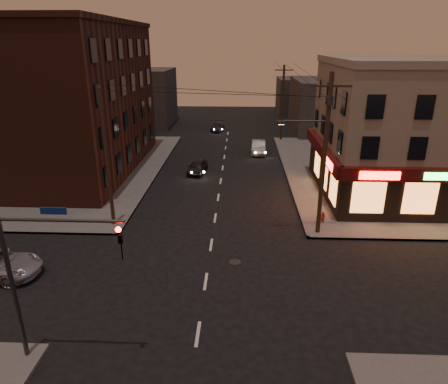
# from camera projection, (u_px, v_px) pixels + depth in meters

# --- Properties ---
(ground) EXTENTS (120.00, 120.00, 0.00)m
(ground) POSITION_uv_depth(u_px,v_px,m) (206.00, 281.00, 20.80)
(ground) COLOR black
(ground) RESTS_ON ground
(sidewalk_ne) EXTENTS (24.00, 28.00, 0.15)m
(sidewalk_ne) POSITION_uv_depth(u_px,v_px,m) (411.00, 173.00, 37.84)
(sidewalk_ne) COLOR #514F4C
(sidewalk_ne) RESTS_ON ground
(sidewalk_nw) EXTENTS (24.00, 28.00, 0.15)m
(sidewalk_nw) POSITION_uv_depth(u_px,v_px,m) (40.00, 168.00, 39.22)
(sidewalk_nw) COLOR #514F4C
(sidewalk_nw) RESTS_ON ground
(pizza_building) EXTENTS (15.85, 12.85, 10.50)m
(pizza_building) POSITION_uv_depth(u_px,v_px,m) (424.00, 130.00, 30.85)
(pizza_building) COLOR gray
(pizza_building) RESTS_ON sidewalk_ne
(brick_apartment) EXTENTS (12.00, 20.00, 13.00)m
(brick_apartment) POSITION_uv_depth(u_px,v_px,m) (65.00, 100.00, 36.76)
(brick_apartment) COLOR #422015
(brick_apartment) RESTS_ON sidewalk_nw
(bg_building_ne_a) EXTENTS (10.00, 12.00, 7.00)m
(bg_building_ne_a) POSITION_uv_depth(u_px,v_px,m) (331.00, 106.00, 54.54)
(bg_building_ne_a) COLOR #3F3D3A
(bg_building_ne_a) RESTS_ON ground
(bg_building_nw) EXTENTS (9.00, 10.00, 8.00)m
(bg_building_nw) POSITION_uv_depth(u_px,v_px,m) (142.00, 97.00, 59.14)
(bg_building_nw) COLOR #3F3D3A
(bg_building_nw) RESTS_ON ground
(bg_building_ne_b) EXTENTS (8.00, 8.00, 6.00)m
(bg_building_ne_b) POSITION_uv_depth(u_px,v_px,m) (301.00, 96.00, 67.88)
(bg_building_ne_b) COLOR #3F3D3A
(bg_building_ne_b) RESTS_ON ground
(utility_pole_main) EXTENTS (4.20, 0.44, 10.00)m
(utility_pole_main) POSITION_uv_depth(u_px,v_px,m) (323.00, 148.00, 23.93)
(utility_pole_main) COLOR #382619
(utility_pole_main) RESTS_ON sidewalk_ne
(utility_pole_far) EXTENTS (0.26, 0.26, 9.00)m
(utility_pole_far) POSITION_uv_depth(u_px,v_px,m) (282.00, 103.00, 48.80)
(utility_pole_far) COLOR #382619
(utility_pole_far) RESTS_ON sidewalk_ne
(utility_pole_west) EXTENTS (0.24, 0.24, 9.00)m
(utility_pole_west) POSITION_uv_depth(u_px,v_px,m) (107.00, 160.00, 25.49)
(utility_pole_west) COLOR #382619
(utility_pole_west) RESTS_ON sidewalk_nw
(traffic_signal) EXTENTS (4.49, 0.32, 6.47)m
(traffic_signal) POSITION_uv_depth(u_px,v_px,m) (36.00, 267.00, 14.30)
(traffic_signal) COLOR #333538
(traffic_signal) RESTS_ON ground
(sedan_near) EXTENTS (1.91, 3.81, 1.25)m
(sedan_near) POSITION_uv_depth(u_px,v_px,m) (197.00, 167.00, 37.78)
(sedan_near) COLOR black
(sedan_near) RESTS_ON ground
(sedan_mid) EXTENTS (1.73, 4.37, 1.42)m
(sedan_mid) POSITION_uv_depth(u_px,v_px,m) (259.00, 147.00, 44.46)
(sedan_mid) COLOR slate
(sedan_mid) RESTS_ON ground
(sedan_far) EXTENTS (1.99, 4.14, 1.16)m
(sedan_far) POSITION_uv_depth(u_px,v_px,m) (218.00, 127.00, 55.68)
(sedan_far) COLOR #1A1B35
(sedan_far) RESTS_ON ground
(fire_hydrant) EXTENTS (0.32, 0.32, 0.71)m
(fire_hydrant) POSITION_uv_depth(u_px,v_px,m) (323.00, 216.00, 27.26)
(fire_hydrant) COLOR #9A200E
(fire_hydrant) RESTS_ON sidewalk_ne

